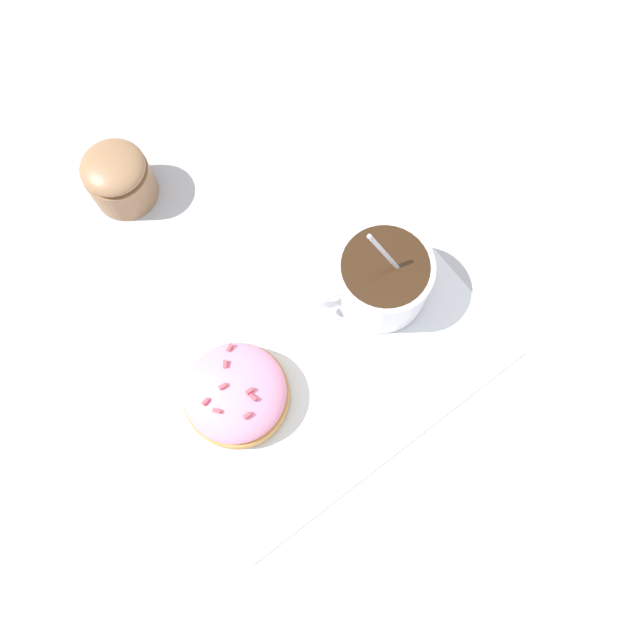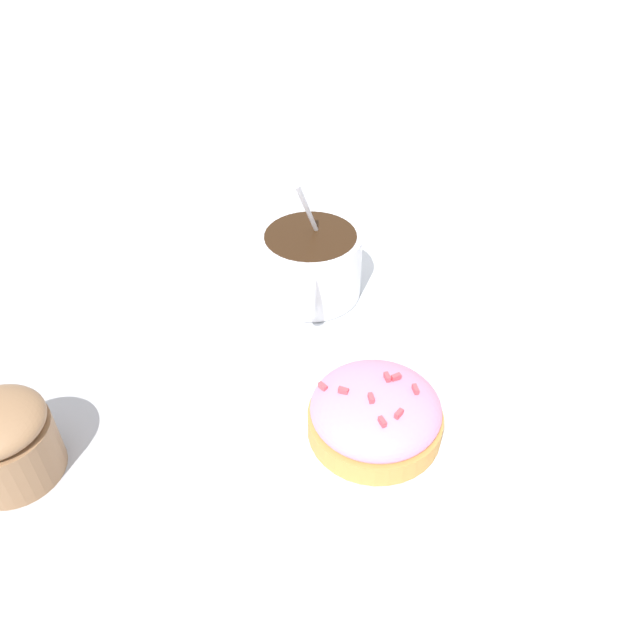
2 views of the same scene
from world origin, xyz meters
TOP-DOWN VIEW (x-y plane):
  - ground_plane at (0.00, 0.00)m, footprint 3.00×3.00m
  - paper_napkin at (0.00, 0.00)m, footprint 0.34×0.31m
  - coffee_cup at (0.09, -0.01)m, footprint 0.11×0.09m
  - frosted_pastry at (-0.09, -0.01)m, footprint 0.10×0.10m
  - sugar_bowl at (-0.04, 0.24)m, footprint 0.07×0.07m

SIDE VIEW (x-z plane):
  - ground_plane at x=0.00m, z-range 0.00..0.00m
  - paper_napkin at x=0.00m, z-range 0.00..0.00m
  - frosted_pastry at x=-0.09m, z-range 0.00..0.04m
  - sugar_bowl at x=-0.04m, z-range 0.00..0.06m
  - coffee_cup at x=0.09m, z-range -0.02..0.10m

